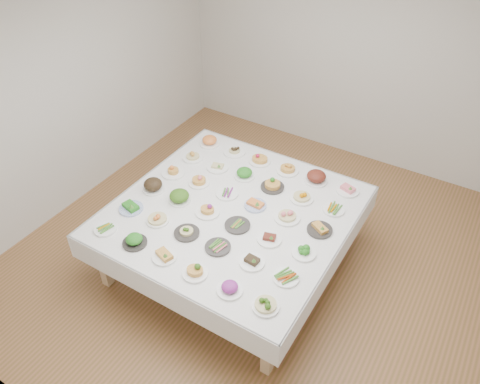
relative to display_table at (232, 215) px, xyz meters
The scene contains 38 objects.
room_envelope 1.19m from the display_table, 47.31° to the left, with size 5.02×5.02×2.81m.
display_table is the anchor object (origin of this frame).
dish_0 1.26m from the display_table, 134.96° to the right, with size 0.22×0.22×0.05m.
dish_1 1.03m from the display_table, 120.50° to the right, with size 0.23×0.23×0.12m.
dish_2 0.90m from the display_table, 100.94° to the right, with size 0.22×0.22×0.10m.
dish_3 0.92m from the display_table, 78.67° to the right, with size 0.23×0.23×0.13m.
dish_4 1.04m from the display_table, 58.92° to the right, with size 0.22×0.22×0.11m.
dish_5 1.24m from the display_table, 45.15° to the right, with size 0.24×0.24×0.13m.
dish_6 1.03m from the display_table, 148.88° to the right, with size 0.24×0.24×0.11m.
dish_7 0.76m from the display_table, 135.21° to the right, with size 0.22×0.22×0.13m.
dish_8 0.57m from the display_table, 109.40° to the right, with size 0.24×0.24×0.13m.
dish_9 0.56m from the display_table, 71.73° to the right, with size 0.24×0.24×0.05m.
dish_10 0.76m from the display_table, 44.21° to the right, with size 0.23×0.23×0.09m.
dish_11 1.02m from the display_table, 30.77° to the right, with size 0.24×0.23×0.06m.
dish_12 0.91m from the display_table, 169.17° to the right, with size 0.23×0.23×0.15m.
dish_13 0.58m from the display_table, 162.46° to the right, with size 0.26×0.26×0.15m.
dish_14 0.28m from the display_table, 137.23° to the right, with size 0.24×0.24×0.13m.
dish_15 0.26m from the display_table, 46.02° to the right, with size 0.25×0.25×0.05m.
dish_16 0.57m from the display_table, 19.29° to the right, with size 0.23×0.23×0.09m.
dish_17 0.91m from the display_table, 11.45° to the right, with size 0.22×0.22×0.09m.
dish_18 0.91m from the display_table, 168.93° to the left, with size 0.25×0.25×0.13m.
dish_19 0.58m from the display_table, 161.73° to the left, with size 0.22×0.22×0.12m.
dish_20 0.26m from the display_table, 134.79° to the left, with size 0.23×0.23×0.05m.
dish_21 0.26m from the display_table, 44.48° to the left, with size 0.22×0.22×0.11m.
dish_22 0.58m from the display_table, 18.06° to the left, with size 0.26×0.26×0.15m.
dish_23 0.90m from the display_table, 11.51° to the left, with size 0.24×0.24×0.10m.
dish_24 1.03m from the display_table, 148.87° to the left, with size 0.23×0.23×0.14m.
dish_25 0.74m from the display_table, 135.15° to the left, with size 0.24×0.24×0.10m.
dish_26 0.58m from the display_table, 108.55° to the left, with size 0.22×0.22×0.12m.
dish_27 0.57m from the display_table, 71.64° to the left, with size 0.25×0.25×0.15m.
dish_28 0.75m from the display_table, 44.71° to the left, with size 0.25×0.25×0.14m.
dish_29 1.03m from the display_table, 30.81° to the left, with size 0.22×0.22×0.05m.
dish_30 1.25m from the display_table, 134.96° to the left, with size 0.24×0.24×0.14m.
dish_31 1.03m from the display_table, 120.73° to the left, with size 0.25×0.25×0.13m.
dish_32 0.90m from the display_table, 101.39° to the left, with size 0.24×0.24×0.15m.
dish_33 0.90m from the display_table, 78.29° to the left, with size 0.24×0.24×0.13m.
dish_34 1.03m from the display_table, 59.01° to the left, with size 0.27×0.27×0.16m.
dish_35 1.26m from the display_table, 45.09° to the left, with size 0.24×0.24×0.10m.
Camera 1 is at (1.72, -3.24, 3.87)m, focal length 35.00 mm.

